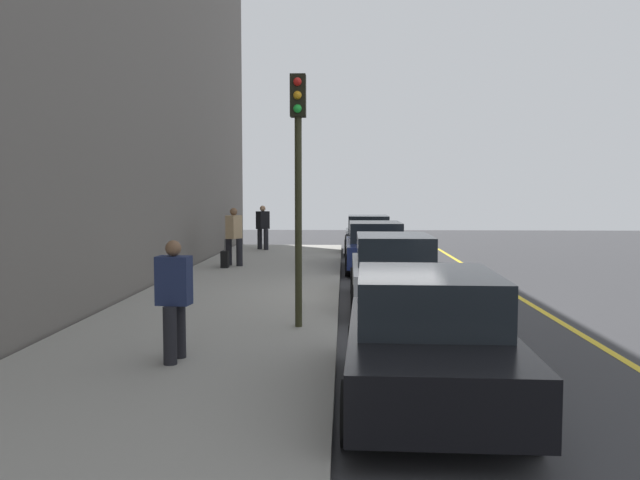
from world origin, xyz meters
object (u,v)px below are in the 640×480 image
object	(u,v)px
parked_car_charcoal	(368,234)
pedestrian_black_coat	(263,226)
parked_car_silver	(394,270)
traffic_light_pole	(298,157)
pedestrian_navy_coat	(174,297)
parked_car_black	(428,339)
rolling_suitcase	(225,259)
parked_car_navy	(375,246)
pedestrian_tan_coat	(234,235)

from	to	relation	value
parked_car_charcoal	pedestrian_black_coat	bearing A→B (deg)	-86.29
parked_car_silver	traffic_light_pole	size ratio (longest dim) A/B	1.12
pedestrian_navy_coat	traffic_light_pole	distance (m)	3.43
parked_car_silver	parked_car_black	distance (m)	6.74
traffic_light_pole	rolling_suitcase	size ratio (longest dim) A/B	4.89
parked_car_black	rolling_suitcase	world-z (taller)	parked_car_black
parked_car_navy	pedestrian_tan_coat	distance (m)	4.45
pedestrian_navy_coat	pedestrian_tan_coat	xyz separation A→B (m)	(-11.57, -1.15, 0.09)
parked_car_navy	traffic_light_pole	size ratio (longest dim) A/B	1.10
parked_car_charcoal	pedestrian_navy_coat	xyz separation A→B (m)	(17.68, -3.28, 0.27)
parked_car_navy	traffic_light_pole	world-z (taller)	traffic_light_pole
parked_car_black	pedestrian_black_coat	distance (m)	19.09
parked_car_black	pedestrian_black_coat	world-z (taller)	pedestrian_black_coat
parked_car_silver	pedestrian_black_coat	distance (m)	12.66
parked_car_charcoal	pedestrian_navy_coat	size ratio (longest dim) A/B	2.59
parked_car_silver	rolling_suitcase	distance (m)	7.26
parked_car_charcoal	parked_car_silver	size ratio (longest dim) A/B	0.90
traffic_light_pole	pedestrian_black_coat	bearing A→B (deg)	-170.60
pedestrian_black_coat	traffic_light_pole	bearing A→B (deg)	9.40
parked_car_navy	parked_car_silver	xyz separation A→B (m)	(6.26, 0.11, 0.00)
parked_car_black	rolling_suitcase	bearing A→B (deg)	-159.35
parked_car_charcoal	pedestrian_black_coat	distance (m)	4.27
pedestrian_tan_coat	parked_car_charcoal	bearing A→B (deg)	144.06
pedestrian_tan_coat	parked_car_navy	bearing A→B (deg)	92.83
parked_car_charcoal	pedestrian_navy_coat	bearing A→B (deg)	-10.51
parked_car_navy	rolling_suitcase	world-z (taller)	parked_car_navy
pedestrian_black_coat	pedestrian_tan_coat	world-z (taller)	pedestrian_tan_coat
parked_car_silver	pedestrian_tan_coat	xyz separation A→B (m)	(-6.04, -4.55, 0.36)
parked_car_navy	pedestrian_navy_coat	xyz separation A→B (m)	(11.79, -3.29, 0.27)
pedestrian_tan_coat	rolling_suitcase	bearing A→B (deg)	-19.34
parked_car_navy	parked_car_black	bearing A→B (deg)	-0.06
pedestrian_black_coat	rolling_suitcase	size ratio (longest dim) A/B	2.04
parked_car_navy	pedestrian_tan_coat	size ratio (longest dim) A/B	2.57
parked_car_charcoal	rolling_suitcase	bearing A→B (deg)	-34.77
pedestrian_tan_coat	rolling_suitcase	world-z (taller)	pedestrian_tan_coat
parked_car_charcoal	pedestrian_navy_coat	world-z (taller)	pedestrian_navy_coat
parked_car_silver	pedestrian_navy_coat	bearing A→B (deg)	-31.56
parked_car_black	pedestrian_black_coat	xyz separation A→B (m)	(-18.61, -4.24, 0.34)
parked_car_navy	parked_car_charcoal	bearing A→B (deg)	-179.96
pedestrian_navy_coat	pedestrian_black_coat	world-z (taller)	pedestrian_black_coat
pedestrian_navy_coat	pedestrian_tan_coat	world-z (taller)	pedestrian_tan_coat
parked_car_black	pedestrian_navy_coat	world-z (taller)	pedestrian_navy_coat
parked_car_black	parked_car_navy	bearing A→B (deg)	179.94
pedestrian_black_coat	traffic_light_pole	size ratio (longest dim) A/B	0.42
pedestrian_black_coat	parked_car_charcoal	bearing A→B (deg)	93.71
parked_car_navy	parked_car_black	xyz separation A→B (m)	(13.00, -0.01, -0.00)
parked_car_navy	parked_car_silver	world-z (taller)	same
parked_car_charcoal	parked_car_silver	xyz separation A→B (m)	(12.15, 0.12, 0.00)
pedestrian_tan_coat	traffic_light_pole	xyz separation A→B (m)	(9.24, 2.67, 1.91)
traffic_light_pole	parked_car_charcoal	bearing A→B (deg)	173.48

